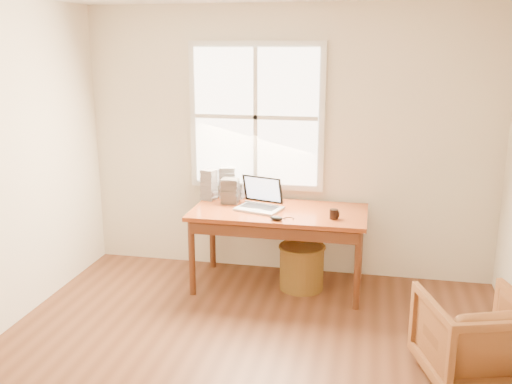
% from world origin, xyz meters
% --- Properties ---
extents(room_shell, '(4.04, 4.54, 2.64)m').
position_xyz_m(room_shell, '(-0.02, 0.16, 1.32)').
color(room_shell, brown).
rests_on(room_shell, ground).
extents(desk, '(1.60, 0.80, 0.04)m').
position_xyz_m(desk, '(0.00, 1.80, 0.73)').
color(desk, brown).
rests_on(desk, room_shell).
extents(armchair, '(0.84, 0.86, 0.63)m').
position_xyz_m(armchair, '(1.55, 0.52, 0.31)').
color(armchair, brown).
rests_on(armchair, room_shell).
extents(wicker_stool, '(0.52, 0.52, 0.41)m').
position_xyz_m(wicker_stool, '(0.22, 1.80, 0.20)').
color(wicker_stool, brown).
rests_on(wicker_stool, room_shell).
extents(laptop, '(0.56, 0.57, 0.33)m').
position_xyz_m(laptop, '(-0.18, 1.77, 0.92)').
color(laptop, '#A8ABAF').
rests_on(laptop, desk).
extents(mouse, '(0.13, 0.10, 0.04)m').
position_xyz_m(mouse, '(0.03, 1.49, 0.77)').
color(mouse, black).
rests_on(mouse, desk).
extents(coffee_mug, '(0.09, 0.09, 0.09)m').
position_xyz_m(coffee_mug, '(0.51, 1.64, 0.79)').
color(coffee_mug, black).
rests_on(coffee_mug, desk).
extents(cd_stack_a, '(0.18, 0.16, 0.31)m').
position_xyz_m(cd_stack_a, '(-0.58, 2.15, 0.90)').
color(cd_stack_a, silver).
rests_on(cd_stack_a, desk).
extents(cd_stack_b, '(0.16, 0.14, 0.24)m').
position_xyz_m(cd_stack_b, '(-0.50, 1.95, 0.87)').
color(cd_stack_b, black).
rests_on(cd_stack_b, desk).
extents(cd_stack_c, '(0.16, 0.15, 0.30)m').
position_xyz_m(cd_stack_c, '(-0.73, 2.03, 0.90)').
color(cd_stack_c, '#ACAAB8').
rests_on(cd_stack_c, desk).
extents(cd_stack_d, '(0.15, 0.13, 0.17)m').
position_xyz_m(cd_stack_d, '(-0.47, 2.15, 0.83)').
color(cd_stack_d, silver).
rests_on(cd_stack_d, desk).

